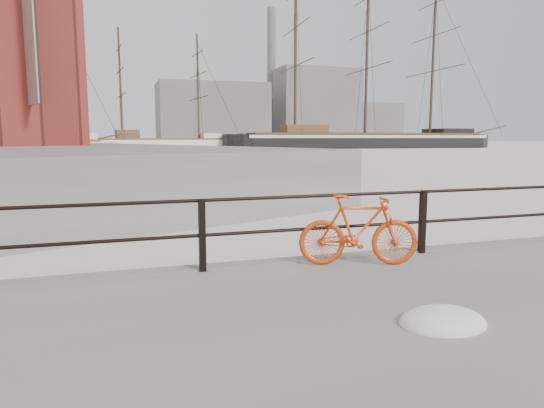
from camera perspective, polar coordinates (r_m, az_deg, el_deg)
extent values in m
imported|color=#D53F0E|center=(7.03, 10.14, -3.04)|extent=(1.69, 0.75, 1.02)
ellipsoid|color=white|center=(5.15, 19.53, -11.48)|extent=(0.89, 0.70, 0.32)
cube|color=gray|center=(149.42, -7.07, 10.42)|extent=(32.00, 18.00, 18.00)
cube|color=gray|center=(164.49, 4.87, 11.26)|extent=(26.00, 20.00, 24.00)
cube|color=gray|center=(178.76, 11.13, 9.27)|extent=(20.00, 16.00, 14.00)
cylinder|color=gray|center=(165.60, -0.07, 14.74)|extent=(2.80, 2.80, 44.00)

